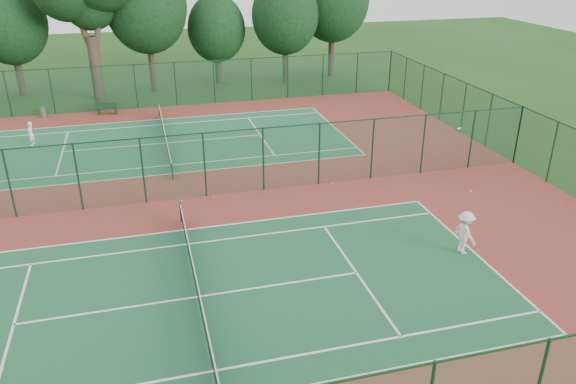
% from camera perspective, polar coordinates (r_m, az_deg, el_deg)
% --- Properties ---
extents(ground, '(120.00, 120.00, 0.00)m').
position_cam_1_polar(ground, '(29.60, -11.21, -0.73)').
color(ground, '#1E4917').
rests_on(ground, ground).
extents(red_pad, '(40.00, 36.00, 0.01)m').
position_cam_1_polar(red_pad, '(29.59, -11.21, -0.72)').
color(red_pad, maroon).
rests_on(red_pad, ground).
extents(court_near, '(23.77, 10.97, 0.01)m').
position_cam_1_polar(court_near, '(21.75, -9.19, -10.48)').
color(court_near, '#1C5B33').
rests_on(court_near, red_pad).
extents(court_far, '(23.77, 10.97, 0.01)m').
position_cam_1_polar(court_far, '(37.95, -12.35, 4.88)').
color(court_far, '#21683C').
rests_on(court_far, red_pad).
extents(fence_north, '(40.00, 0.09, 3.50)m').
position_cam_1_polar(fence_north, '(46.12, -13.29, 10.51)').
color(fence_north, '#17472F').
rests_on(fence_north, ground).
extents(fence_east, '(0.09, 36.00, 3.50)m').
position_cam_1_polar(fence_east, '(35.86, 22.33, 5.40)').
color(fence_east, '#194D2B').
rests_on(fence_east, ground).
extents(fence_divider, '(40.00, 0.09, 3.50)m').
position_cam_1_polar(fence_divider, '(28.91, -11.49, 2.43)').
color(fence_divider, '#164425').
rests_on(fence_divider, ground).
extents(tennis_net_near, '(0.10, 12.90, 0.97)m').
position_cam_1_polar(tennis_net_near, '(21.45, -9.29, -9.32)').
color(tennis_net_near, '#13351A').
rests_on(tennis_net_near, ground).
extents(tennis_net_far, '(0.10, 12.90, 0.97)m').
position_cam_1_polar(tennis_net_far, '(37.78, -12.42, 5.64)').
color(tennis_net_far, '#163D25').
rests_on(tennis_net_far, ground).
extents(player_near, '(0.87, 1.32, 1.92)m').
position_cam_1_polar(player_near, '(24.92, 17.54, -3.96)').
color(player_near, silver).
rests_on(player_near, court_near).
extents(player_far, '(0.50, 0.64, 1.56)m').
position_cam_1_polar(player_far, '(40.10, -24.67, 5.43)').
color(player_far, white).
rests_on(player_far, court_far).
extents(trash_bin, '(0.48, 0.48, 0.78)m').
position_cam_1_polar(trash_bin, '(46.28, -23.62, 7.41)').
color(trash_bin, slate).
rests_on(trash_bin, red_pad).
extents(bench, '(1.65, 0.75, 0.98)m').
position_cam_1_polar(bench, '(45.36, -17.93, 8.12)').
color(bench, black).
rests_on(bench, red_pad).
extents(stray_ball_a, '(0.08, 0.08, 0.08)m').
position_cam_1_polar(stray_ball_a, '(29.33, -7.56, -0.59)').
color(stray_ball_a, '#CCD832').
rests_on(stray_ball_a, red_pad).
extents(stray_ball_b, '(0.07, 0.07, 0.07)m').
position_cam_1_polar(stray_ball_b, '(30.89, 4.53, 0.87)').
color(stray_ball_b, '#B2D230').
rests_on(stray_ball_b, red_pad).
extents(stray_ball_c, '(0.07, 0.07, 0.07)m').
position_cam_1_polar(stray_ball_c, '(29.25, -10.76, -0.90)').
color(stray_ball_c, '#CFD431').
rests_on(stray_ball_c, red_pad).
extents(evergreen_row, '(39.00, 5.00, 12.00)m').
position_cam_1_polar(evergreen_row, '(52.62, -12.90, 10.24)').
color(evergreen_row, black).
rests_on(evergreen_row, ground).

